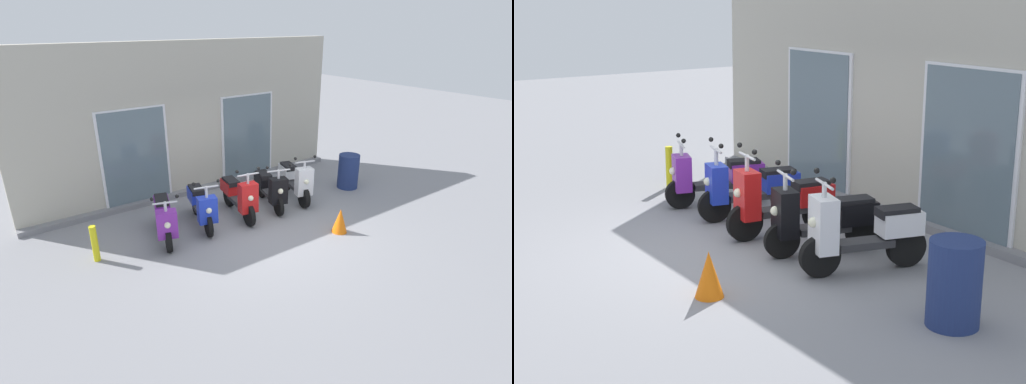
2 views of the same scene
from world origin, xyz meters
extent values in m
plane|color=gray|center=(0.00, 0.00, 0.00)|extent=(40.00, 40.00, 0.00)
cube|color=#B2AD9E|center=(0.00, 2.98, 1.83)|extent=(8.37, 0.30, 3.66)
cube|color=slate|center=(0.00, 2.73, 0.06)|extent=(8.37, 0.20, 0.12)
cube|color=silver|center=(-1.55, 2.81, 1.15)|extent=(1.61, 0.04, 2.30)
cube|color=slate|center=(-1.55, 2.79, 1.15)|extent=(1.49, 0.02, 2.22)
cube|color=silver|center=(1.55, 2.81, 1.15)|extent=(1.61, 0.04, 2.30)
cube|color=slate|center=(1.55, 2.79, 1.15)|extent=(1.49, 0.02, 2.22)
cylinder|color=black|center=(-1.90, 0.45, 0.22)|extent=(0.24, 0.46, 0.45)
cylinder|color=black|center=(-1.55, 1.53, 0.22)|extent=(0.24, 0.46, 0.45)
cube|color=#2D2D30|center=(-1.73, 0.99, 0.32)|extent=(0.47, 0.75, 0.09)
cube|color=purple|center=(-1.89, 0.49, 0.55)|extent=(0.44, 0.35, 0.53)
sphere|color=#F2EFCC|center=(-1.93, 0.36, 0.59)|extent=(0.12, 0.12, 0.12)
cube|color=purple|center=(-1.58, 1.44, 0.50)|extent=(0.45, 0.59, 0.28)
cube|color=black|center=(-1.59, 1.40, 0.64)|extent=(0.40, 0.54, 0.11)
cylinder|color=silver|center=(-1.89, 0.49, 0.90)|extent=(0.06, 0.06, 0.21)
cylinder|color=silver|center=(-1.89, 0.49, 0.99)|extent=(0.44, 0.17, 0.04)
sphere|color=black|center=(-1.68, 0.42, 1.09)|extent=(0.07, 0.07, 0.07)
sphere|color=black|center=(-2.11, 0.56, 1.09)|extent=(0.07, 0.07, 0.07)
cylinder|color=black|center=(-1.00, 0.52, 0.24)|extent=(0.20, 0.49, 0.48)
cylinder|color=black|center=(-0.72, 1.59, 0.24)|extent=(0.20, 0.49, 0.48)
cube|color=#2D2D30|center=(-0.86, 1.05, 0.34)|extent=(0.42, 0.73, 0.09)
cube|color=#1E38C6|center=(-0.99, 0.56, 0.57)|extent=(0.43, 0.33, 0.54)
sphere|color=#F2EFCC|center=(-1.02, 0.43, 0.61)|extent=(0.12, 0.12, 0.12)
cube|color=#1E38C6|center=(-0.75, 1.49, 0.51)|extent=(0.42, 0.58, 0.28)
cube|color=black|center=(-0.76, 1.45, 0.65)|extent=(0.37, 0.53, 0.11)
cylinder|color=silver|center=(-0.99, 0.56, 0.95)|extent=(0.06, 0.06, 0.26)
cylinder|color=silver|center=(-0.99, 0.56, 1.06)|extent=(0.49, 0.16, 0.04)
sphere|color=black|center=(-0.75, 0.50, 1.16)|extent=(0.07, 0.07, 0.07)
sphere|color=black|center=(-1.23, 0.62, 1.16)|extent=(0.07, 0.07, 0.07)
cylinder|color=black|center=(-0.07, 0.43, 0.25)|extent=(0.18, 0.51, 0.50)
cylinder|color=black|center=(0.12, 1.53, 0.25)|extent=(0.18, 0.51, 0.50)
cube|color=#2D2D30|center=(0.03, 0.98, 0.35)|extent=(0.37, 0.73, 0.09)
cube|color=red|center=(-0.06, 0.47, 0.63)|extent=(0.41, 0.30, 0.64)
sphere|color=#F2EFCC|center=(-0.08, 0.34, 0.67)|extent=(0.12, 0.12, 0.12)
cube|color=red|center=(0.11, 1.43, 0.53)|extent=(0.38, 0.56, 0.28)
cube|color=black|center=(0.10, 1.39, 0.67)|extent=(0.34, 0.52, 0.11)
cylinder|color=silver|center=(-0.06, 0.47, 1.05)|extent=(0.06, 0.06, 0.24)
cylinder|color=silver|center=(-0.06, 0.47, 1.14)|extent=(0.48, 0.12, 0.04)
sphere|color=black|center=(0.18, 0.43, 1.24)|extent=(0.07, 0.07, 0.07)
sphere|color=black|center=(-0.30, 0.51, 1.24)|extent=(0.07, 0.07, 0.07)
cylinder|color=black|center=(0.75, 0.45, 0.23)|extent=(0.20, 0.46, 0.46)
cylinder|color=black|center=(1.05, 1.50, 0.23)|extent=(0.20, 0.46, 0.46)
cube|color=#2D2D30|center=(0.90, 0.97, 0.33)|extent=(0.44, 0.72, 0.09)
cube|color=black|center=(0.77, 0.48, 0.58)|extent=(0.43, 0.34, 0.58)
sphere|color=#F2EFCC|center=(0.73, 0.36, 0.62)|extent=(0.12, 0.12, 0.12)
cube|color=black|center=(1.03, 1.40, 0.50)|extent=(0.43, 0.58, 0.28)
cube|color=black|center=(1.02, 1.36, 0.64)|extent=(0.38, 0.53, 0.11)
cylinder|color=silver|center=(0.77, 0.48, 0.96)|extent=(0.06, 0.06, 0.22)
cylinder|color=silver|center=(0.77, 0.48, 1.05)|extent=(0.52, 0.18, 0.04)
sphere|color=black|center=(1.02, 0.41, 1.15)|extent=(0.07, 0.07, 0.07)
sphere|color=black|center=(0.51, 0.56, 1.15)|extent=(0.07, 0.07, 0.07)
cylinder|color=black|center=(1.51, 0.44, 0.24)|extent=(0.25, 0.50, 0.49)
cylinder|color=black|center=(1.82, 1.51, 0.24)|extent=(0.25, 0.50, 0.49)
cube|color=#2D2D30|center=(1.67, 0.98, 0.34)|extent=(0.45, 0.73, 0.09)
cube|color=white|center=(1.52, 0.48, 0.63)|extent=(0.43, 0.34, 0.65)
sphere|color=#F2EFCC|center=(1.48, 0.36, 0.67)|extent=(0.12, 0.12, 0.12)
cube|color=white|center=(1.80, 1.41, 0.56)|extent=(0.44, 0.58, 0.28)
cube|color=black|center=(1.78, 1.37, 0.70)|extent=(0.39, 0.53, 0.11)
cylinder|color=silver|center=(1.52, 0.48, 1.03)|extent=(0.06, 0.06, 0.19)
cylinder|color=silver|center=(1.52, 0.48, 1.11)|extent=(0.47, 0.17, 0.04)
sphere|color=black|center=(1.75, 0.41, 1.21)|extent=(0.07, 0.07, 0.07)
sphere|color=black|center=(1.29, 0.55, 1.21)|extent=(0.07, 0.07, 0.07)
cylinder|color=navy|center=(3.28, 0.71, 0.44)|extent=(0.53, 0.53, 0.88)
cone|color=orange|center=(1.29, -0.90, 0.26)|extent=(0.32, 0.32, 0.52)
cylinder|color=yellow|center=(-3.12, 0.90, 0.35)|extent=(0.12, 0.12, 0.70)
camera|label=1|loc=(-4.51, -6.02, 4.07)|focal=28.75mm
camera|label=2|loc=(7.87, -4.66, 3.22)|focal=52.63mm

